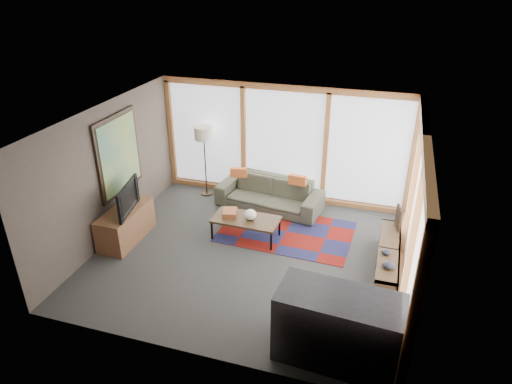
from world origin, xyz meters
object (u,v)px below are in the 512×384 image
(sofa, at_px, (270,194))
(tv_console, at_px, (126,225))
(bookshelf, at_px, (388,260))
(bar_counter, at_px, (338,328))
(floor_lamp, at_px, (205,161))
(television, at_px, (123,198))
(coffee_table, at_px, (246,228))

(sofa, relative_size, tv_console, 1.74)
(bookshelf, bearing_deg, tv_console, -175.45)
(sofa, xyz_separation_m, bookshelf, (2.57, -1.67, -0.08))
(bar_counter, bearing_deg, floor_lamp, 135.67)
(sofa, height_order, floor_lamp, floor_lamp)
(tv_console, distance_m, television, 0.61)
(coffee_table, bearing_deg, bar_counter, -50.06)
(coffee_table, relative_size, bar_counter, 0.78)
(television, xyz_separation_m, bar_counter, (4.23, -1.74, -0.42))
(bookshelf, distance_m, tv_console, 4.88)
(floor_lamp, bearing_deg, tv_console, -107.54)
(floor_lamp, bearing_deg, sofa, -7.70)
(coffee_table, distance_m, tv_console, 2.31)
(tv_console, bearing_deg, bar_counter, -22.57)
(bookshelf, xyz_separation_m, tv_console, (-4.86, -0.39, 0.08))
(floor_lamp, height_order, coffee_table, floor_lamp)
(sofa, height_order, bookshelf, sofa)
(coffee_table, height_order, bookshelf, bookshelf)
(bookshelf, height_order, bar_counter, bar_counter)
(coffee_table, bearing_deg, television, -159.76)
(floor_lamp, xyz_separation_m, tv_console, (-0.72, -2.26, -0.49))
(floor_lamp, relative_size, tv_console, 1.26)
(tv_console, bearing_deg, sofa, 41.89)
(tv_console, bearing_deg, bookshelf, 4.55)
(coffee_table, height_order, television, television)
(bookshelf, bearing_deg, floor_lamp, 155.63)
(floor_lamp, bearing_deg, bar_counter, -48.54)
(coffee_table, height_order, tv_console, tv_console)
(sofa, bearing_deg, coffee_table, -86.87)
(tv_console, bearing_deg, floor_lamp, 72.46)
(floor_lamp, height_order, bar_counter, floor_lamp)
(coffee_table, bearing_deg, sofa, 85.46)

